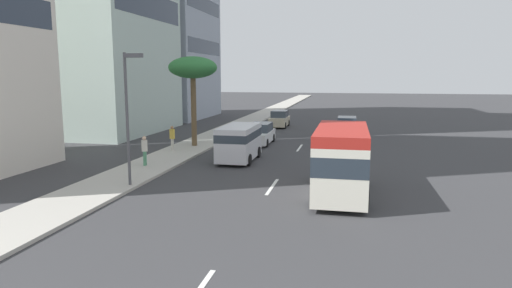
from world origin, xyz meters
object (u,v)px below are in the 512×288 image
Objects in this scene: minibus_third at (341,159)px; pedestrian_mid_block at (172,137)px; van_fifth at (239,141)px; palm_tree at (193,69)px; car_second at (347,126)px; street_lamp at (129,104)px; car_fourth at (260,134)px; car_lead at (279,119)px; pedestrian_near_lamp at (145,149)px.

pedestrian_mid_block is at bearing 52.91° from minibus_third.
palm_tree is at bearing -133.94° from van_fifth.
car_second is 16.11m from palm_tree.
car_second is 2.71× the size of pedestrian_mid_block.
street_lamp reaches higher than pedestrian_mid_block.
pedestrian_mid_block is 10.35m from street_lamp.
street_lamp is (-0.72, 10.00, 2.41)m from minibus_third.
car_fourth is at bearing -58.01° from palm_tree.
minibus_third is 3.66× the size of pedestrian_mid_block.
minibus_third is at bearing -7.59° from pedestrian_mid_block.
van_fifth is 7.89m from palm_tree.
car_second is 0.75× the size of street_lamp.
car_second is at bearing 138.32° from car_fourth.
minibus_third reaches higher than car_second.
minibus_third is at bearing 42.82° from van_fifth.
van_fifth reaches higher than car_fourth.
palm_tree is 1.05× the size of street_lamp.
palm_tree reaches higher than street_lamp.
car_lead is 16.06m from palm_tree.
van_fifth is 5.94m from pedestrian_near_lamp.
van_fifth is (-7.29, -0.11, 0.52)m from car_fourth.
pedestrian_near_lamp is (-18.15, 11.52, 0.37)m from car_second.
car_lead is 0.91× the size of car_fourth.
minibus_third reaches higher than car_fourth.
car_fourth is (-7.54, 6.71, 0.02)m from car_second.
palm_tree reaches higher than pedestrian_near_lamp.
pedestrian_near_lamp is at bearing -24.40° from car_fourth.
palm_tree is at bearing -126.04° from pedestrian_near_lamp.
car_lead reaches higher than car_fourth.
car_fourth is 7.30m from van_fifth.
palm_tree is (4.46, 4.63, 4.57)m from van_fifth.
car_second is at bearing 155.99° from van_fifth.
van_fifth is at bearing -133.94° from palm_tree.
minibus_third is at bearing 24.89° from car_fourth.
car_second is at bearing -23.97° from street_lamp.
street_lamp is (-26.90, 3.03, 3.31)m from car_lead.
minibus_third is at bearing 179.87° from car_second.
car_fourth is at bearing -12.50° from street_lamp.
palm_tree is at bearing 44.12° from minibus_third.
pedestrian_mid_block is (9.00, 11.91, -0.58)m from minibus_third.
car_second is at bearing 58.60° from car_lead.
minibus_third is 3.66× the size of pedestrian_near_lamp.
van_fifth is at bearing 42.82° from minibus_third.
car_lead is 19.12m from van_fifth.
street_lamp is at bearing -23.90° from van_fifth.
car_fourth is at bearing -179.14° from van_fifth.
car_fourth is 0.73× the size of street_lamp.
minibus_third is at bearing 128.04° from pedestrian_near_lamp.
minibus_third reaches higher than pedestrian_near_lamp.
pedestrian_near_lamp is at bearing 18.21° from street_lamp.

